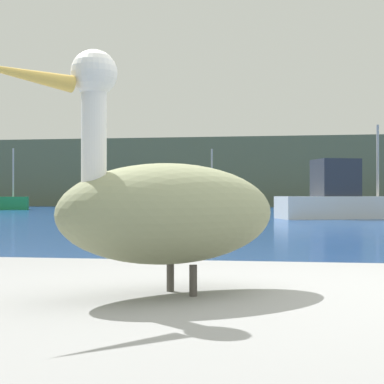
% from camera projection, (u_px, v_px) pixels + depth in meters
% --- Properties ---
extents(hillside_backdrop, '(140.00, 14.99, 6.52)m').
position_uv_depth(hillside_backdrop, '(302.00, 174.00, 66.56)').
color(hillside_backdrop, '#5B664C').
rests_on(hillside_backdrop, ground).
extents(pier_dock, '(3.81, 2.65, 0.67)m').
position_uv_depth(pier_dock, '(171.00, 382.00, 2.48)').
color(pier_dock, gray).
rests_on(pier_dock, ground).
extents(pelican, '(1.10, 1.09, 0.90)m').
position_uv_depth(pelican, '(167.00, 208.00, 2.48)').
color(pelican, gray).
rests_on(pelican, pier_dock).
extents(fishing_boat_white, '(6.11, 3.84, 4.28)m').
position_uv_depth(fishing_boat_white, '(340.00, 198.00, 29.30)').
color(fishing_boat_white, white).
rests_on(fishing_boat_white, ground).
extents(fishing_boat_yellow, '(6.66, 2.78, 4.28)m').
position_uv_depth(fishing_boat_yellow, '(182.00, 195.00, 45.15)').
color(fishing_boat_yellow, yellow).
rests_on(fishing_boat_yellow, ground).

